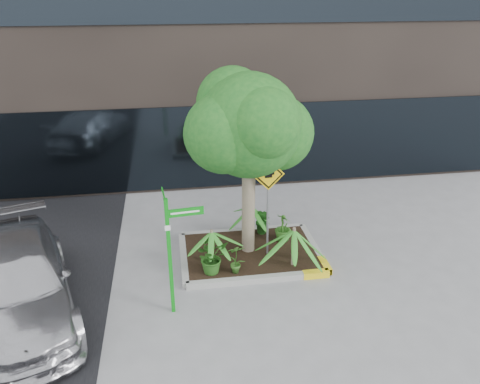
{
  "coord_description": "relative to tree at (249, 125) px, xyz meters",
  "views": [
    {
      "loc": [
        -1.55,
        -9.22,
        6.05
      ],
      "look_at": [
        -0.07,
        0.2,
        1.76
      ],
      "focal_mm": 35.0,
      "sensor_mm": 36.0,
      "label": 1
    }
  ],
  "objects": [
    {
      "name": "palm_front",
      "position": [
        0.89,
        -0.83,
        -2.2
      ],
      "size": [
        1.06,
        1.06,
        1.18
      ],
      "color": "gray",
      "rests_on": "ground"
    },
    {
      "name": "shrub_c",
      "position": [
        -0.43,
        -0.94,
        -2.72
      ],
      "size": [
        0.4,
        0.4,
        0.72
      ],
      "primitive_type": "imported",
      "rotation": [
        0.0,
        0.0,
        3.2
      ],
      "color": "#2E5E1D",
      "rests_on": "planter"
    },
    {
      "name": "palm_left",
      "position": [
        -0.91,
        -0.46,
        -2.29
      ],
      "size": [
        0.95,
        0.95,
        1.06
      ],
      "color": "gray",
      "rests_on": "ground"
    },
    {
      "name": "planter",
      "position": [
        0.08,
        -0.12,
        -3.13
      ],
      "size": [
        3.35,
        2.36,
        0.15
      ],
      "color": "#9E9E99",
      "rests_on": "ground"
    },
    {
      "name": "cattle_sign",
      "position": [
        0.42,
        -0.24,
        -1.48
      ],
      "size": [
        0.73,
        0.16,
        2.37
      ],
      "rotation": [
        0.0,
        0.0,
        0.07
      ],
      "color": "slate",
      "rests_on": "ground"
    },
    {
      "name": "shrub_d",
      "position": [
        0.5,
        0.68,
        -2.72
      ],
      "size": [
        0.54,
        0.54,
        0.72
      ],
      "primitive_type": "imported",
      "rotation": [
        0.0,
        0.0,
        5.25
      ],
      "color": "#1F5B1A",
      "rests_on": "planter"
    },
    {
      "name": "palm_back",
      "position": [
        0.23,
        0.81,
        -2.37
      ],
      "size": [
        0.86,
        0.86,
        0.96
      ],
      "color": "gray",
      "rests_on": "ground"
    },
    {
      "name": "shrub_a",
      "position": [
        -0.95,
        -0.83,
        -2.7
      ],
      "size": [
        0.94,
        0.94,
        0.76
      ],
      "primitive_type": "imported",
      "rotation": [
        0.0,
        0.0,
        0.53
      ],
      "color": "#245618",
      "rests_on": "planter"
    },
    {
      "name": "ground",
      "position": [
        -0.16,
        -0.39,
        -3.23
      ],
      "size": [
        80.0,
        80.0,
        0.0
      ],
      "primitive_type": "plane",
      "color": "gray",
      "rests_on": "ground"
    },
    {
      "name": "tree",
      "position": [
        0.0,
        0.0,
        0.0
      ],
      "size": [
        2.95,
        2.62,
        4.43
      ],
      "color": "gray",
      "rests_on": "ground"
    },
    {
      "name": "shrub_b",
      "position": [
        0.93,
        0.28,
        -2.72
      ],
      "size": [
        0.56,
        0.56,
        0.73
      ],
      "primitive_type": "imported",
      "rotation": [
        0.0,
        0.0,
        2.14
      ],
      "color": "#2F681F",
      "rests_on": "planter"
    },
    {
      "name": "parked_car",
      "position": [
        -4.82,
        -1.44,
        -2.54
      ],
      "size": [
        3.27,
        5.11,
        1.38
      ],
      "primitive_type": "imported",
      "rotation": [
        0.0,
        0.0,
        0.31
      ],
      "color": "#B6B6BB",
      "rests_on": "ground"
    },
    {
      "name": "street_sign_post",
      "position": [
        -1.8,
        -1.84,
        -1.69
      ],
      "size": [
        0.76,
        0.73,
        2.5
      ],
      "rotation": [
        0.0,
        0.0,
        0.1
      ],
      "color": "#0D9016",
      "rests_on": "ground"
    }
  ]
}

